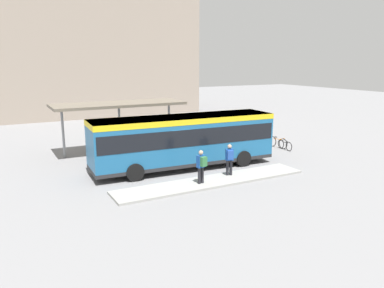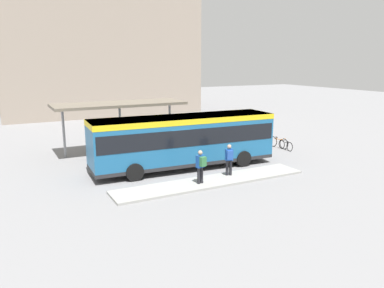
{
  "view_description": "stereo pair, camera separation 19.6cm",
  "coord_description": "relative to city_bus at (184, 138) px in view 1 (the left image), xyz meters",
  "views": [
    {
      "loc": [
        -9.44,
        -18.64,
        6.04
      ],
      "look_at": [
        0.53,
        0.0,
        1.36
      ],
      "focal_mm": 35.0,
      "sensor_mm": 36.0,
      "label": 1
    },
    {
      "loc": [
        -9.27,
        -18.73,
        6.04
      ],
      "look_at": [
        0.53,
        0.0,
        1.36
      ],
      "focal_mm": 35.0,
      "sensor_mm": 36.0,
      "label": 2
    }
  ],
  "objects": [
    {
      "name": "bicycle_black",
      "position": [
        8.26,
        0.73,
        -1.44
      ],
      "size": [
        0.48,
        1.52,
        0.66
      ],
      "rotation": [
        0.0,
        0.0,
        1.51
      ],
      "color": "black",
      "rests_on": "ground_plane"
    },
    {
      "name": "potted_planter_near_shelter",
      "position": [
        -3.33,
        3.31,
        -1.15
      ],
      "size": [
        0.75,
        0.75,
        1.18
      ],
      "color": "slate",
      "rests_on": "ground_plane"
    },
    {
      "name": "city_bus",
      "position": [
        0.0,
        0.0,
        0.0
      ],
      "size": [
        10.7,
        3.03,
        3.01
      ],
      "rotation": [
        0.0,
        0.0,
        -0.05
      ],
      "color": "#1E6093",
      "rests_on": "ground_plane"
    },
    {
      "name": "bicycle_orange",
      "position": [
        8.23,
        1.47,
        -1.38
      ],
      "size": [
        0.48,
        1.78,
        0.77
      ],
      "rotation": [
        0.0,
        0.0,
        -1.44
      ],
      "color": "black",
      "rests_on": "ground_plane"
    },
    {
      "name": "potted_planter_far_side",
      "position": [
        -1.09,
        3.43,
        -1.07
      ],
      "size": [
        1.03,
        1.03,
        1.37
      ],
      "color": "slate",
      "rests_on": "ground_plane"
    },
    {
      "name": "pedestrian_waiting",
      "position": [
        -0.71,
        -3.28,
        -0.69
      ],
      "size": [
        0.45,
        0.48,
        1.68
      ],
      "rotation": [
        0.0,
        0.0,
        1.77
      ],
      "color": "#232328",
      "rests_on": "curb_island"
    },
    {
      "name": "curb_island",
      "position": [
        0.05,
        -3.1,
        -1.71
      ],
      "size": [
        10.4,
        1.8,
        0.12
      ],
      "color": "#9E9E99",
      "rests_on": "ground_plane"
    },
    {
      "name": "station_shelter",
      "position": [
        -1.98,
        5.77,
        1.39
      ],
      "size": [
        8.7,
        3.21,
        3.32
      ],
      "color": "#706656",
      "rests_on": "ground_plane"
    },
    {
      "name": "station_building",
      "position": [
        1.92,
        26.43,
        5.05
      ],
      "size": [
        21.97,
        10.18,
        13.63
      ],
      "color": "gray",
      "rests_on": "ground_plane"
    },
    {
      "name": "pedestrian_companion",
      "position": [
        1.27,
        -2.79,
        -0.69
      ],
      "size": [
        0.49,
        0.52,
        1.67
      ],
      "rotation": [
        0.0,
        0.0,
        1.2
      ],
      "color": "#232328",
      "rests_on": "curb_island"
    },
    {
      "name": "ground_plane",
      "position": [
        -0.01,
        0.0,
        -1.77
      ],
      "size": [
        120.0,
        120.0,
        0.0
      ],
      "primitive_type": "plane",
      "color": "gray"
    }
  ]
}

